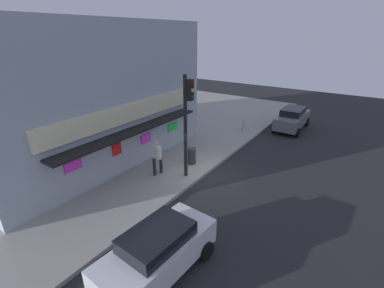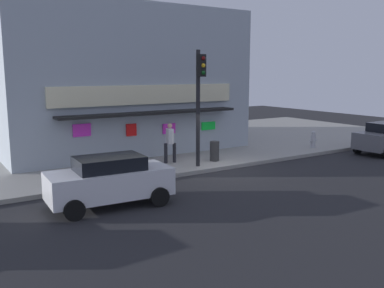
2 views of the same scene
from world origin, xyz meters
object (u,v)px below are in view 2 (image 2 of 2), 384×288
trash_can (215,151)px  parked_car_white (110,180)px  traffic_light (199,93)px  fire_hydrant (313,140)px  pedestrian (170,141)px

trash_can → parked_car_white: 7.40m
parked_car_white → traffic_light: bearing=26.6°
fire_hydrant → trash_can: fire_hydrant is taller
pedestrian → parked_car_white: size_ratio=0.45×
trash_can → parked_car_white: bearing=-153.5°
trash_can → pedestrian: bearing=158.7°
traffic_light → parked_car_white: (-5.32, -2.67, -2.59)m
traffic_light → parked_car_white: 6.49m
fire_hydrant → parked_car_white: parked_car_white is taller
traffic_light → fire_hydrant: bearing=3.7°
trash_can → pedestrian: 2.21m
traffic_light → trash_can: traffic_light is taller
traffic_light → trash_can: bearing=25.8°
pedestrian → parked_car_white: 6.17m
fire_hydrant → parked_car_white: 13.71m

